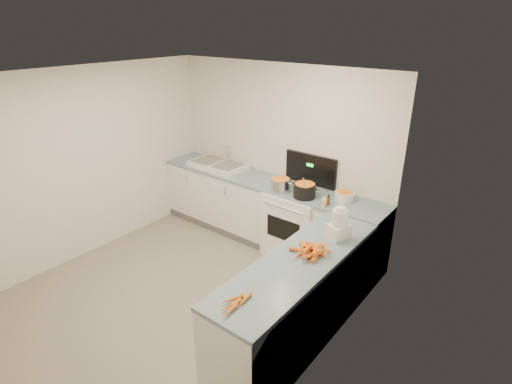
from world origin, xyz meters
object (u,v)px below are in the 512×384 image
Objects in this scene: mixing_bowl at (344,196)px; extract_bottle at (328,201)px; stove at (297,222)px; steel_pot at (281,186)px; sink at (218,165)px; black_pot at (304,191)px; food_processor at (339,225)px; spice_jar at (324,203)px.

extract_bottle is (-0.10, -0.23, -0.01)m from mixing_bowl.
stove reaches higher than extract_bottle.
mixing_bowl is 0.25m from extract_bottle.
steel_pot is 0.83m from mixing_bowl.
stove reaches higher than sink.
stove is at bearing 42.38° from steel_pot.
black_pot is 1.05m from food_processor.
food_processor is (0.48, -0.57, 0.10)m from spice_jar.
steel_pot is 2.69× the size of extract_bottle.
black_pot is at bearing -5.32° from sink.
spice_jar is 0.26× the size of food_processor.
steel_pot is 0.35m from black_pot.
black_pot is 3.04× the size of spice_jar.
mixing_bowl is 0.33m from spice_jar.
steel_pot is 0.69m from extract_bottle.
spice_jar is at bearing 130.10° from food_processor.
sink reaches higher than black_pot.
sink reaches higher than steel_pot.
spice_jar is (1.96, -0.24, 0.01)m from sink.
sink is 3.29× the size of steel_pot.
stove is 5.20× the size of steel_pot.
black_pot is 2.87× the size of extract_bottle.
steel_pot is 2.85× the size of spice_jar.
black_pot is 1.19× the size of mixing_bowl.
black_pot is at bearing -153.09° from mixing_bowl.
black_pot is at bearing -38.11° from stove.
black_pot is 0.35m from spice_jar.
mixing_bowl is 0.67× the size of food_processor.
mixing_bowl is 2.41× the size of extract_bottle.
food_processor is at bearing -18.47° from sink.
extract_bottle is at bearing 125.68° from food_processor.
sink reaches higher than extract_bottle.
black_pot is (0.35, 0.03, 0.00)m from steel_pot.
stove is at bearing 155.92° from spice_jar.
sink is 2.46× the size of food_processor.
food_processor reaches higher than sink.
mixing_bowl is at bearing 26.91° from black_pot.
black_pot is at bearing 4.12° from steel_pot.
food_processor reaches higher than black_pot.
mixing_bowl is at bearing 113.02° from food_processor.
mixing_bowl is at bearing 17.47° from steel_pot.
black_pot is at bearing 140.87° from food_processor.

